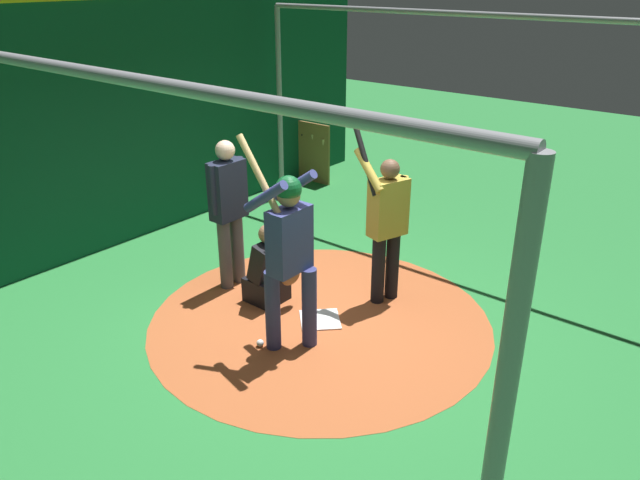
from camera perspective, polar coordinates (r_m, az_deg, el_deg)
ground_plane at (r=6.66m, az=0.00°, el=-7.50°), size 25.97×25.97×0.00m
dirt_circle at (r=6.66m, az=0.00°, el=-7.48°), size 3.66×3.66×0.01m
home_plate at (r=6.65m, az=0.00°, el=-7.41°), size 0.59×0.59×0.01m
batter at (r=5.73m, az=-2.95°, el=-0.64°), size 0.68×0.49×2.13m
catcher at (r=6.88m, az=-4.77°, el=-2.97°), size 0.58×0.40×0.95m
umpire at (r=7.06m, az=-8.51°, el=3.11°), size 0.22×0.49×1.76m
visitor at (r=6.69m, az=6.23°, el=1.75°), size 0.63×0.51×2.03m
back_wall at (r=8.55m, az=-18.97°, el=10.74°), size 0.23×9.97×3.39m
cage_frame at (r=5.84m, az=0.00°, el=10.78°), size 6.09×5.44×3.02m
bat_rack at (r=10.99m, az=-1.28°, el=8.14°), size 1.06×0.20×1.05m
baseball_0 at (r=6.24m, az=-5.60°, el=-9.52°), size 0.07×0.07×0.07m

